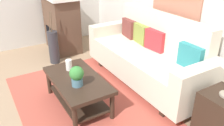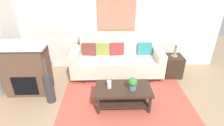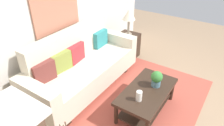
# 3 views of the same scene
# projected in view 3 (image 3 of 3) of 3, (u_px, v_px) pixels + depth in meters

# --- Properties ---
(ground_plane) EXTENTS (9.36, 9.36, 0.00)m
(ground_plane) POSITION_uv_depth(u_px,v_px,m) (170.00, 118.00, 3.25)
(ground_plane) COLOR #9E7F60
(wall_back) EXTENTS (5.36, 0.10, 2.70)m
(wall_back) POSITION_uv_depth(u_px,v_px,m) (60.00, 10.00, 3.57)
(wall_back) COLOR silver
(wall_back) RESTS_ON ground_plane
(area_rug) EXTENTS (2.71, 1.73, 0.01)m
(area_rug) POSITION_uv_depth(u_px,v_px,m) (142.00, 105.00, 3.48)
(area_rug) COLOR #B24C3D
(area_rug) RESTS_ON ground_plane
(couch) EXTENTS (2.28, 0.84, 1.08)m
(couch) POSITION_uv_depth(u_px,v_px,m) (82.00, 67.00, 3.71)
(couch) COLOR beige
(couch) RESTS_ON ground_plane
(throw_pillow_maroon) EXTENTS (0.37, 0.17, 0.32)m
(throw_pillow_maroon) POSITION_uv_depth(u_px,v_px,m) (44.00, 72.00, 3.13)
(throw_pillow_maroon) COLOR brown
(throw_pillow_maroon) RESTS_ON couch
(throw_pillow_olive) EXTENTS (0.37, 0.17, 0.32)m
(throw_pillow_olive) POSITION_uv_depth(u_px,v_px,m) (61.00, 62.00, 3.38)
(throw_pillow_olive) COLOR olive
(throw_pillow_olive) RESTS_ON couch
(throw_pillow_crimson) EXTENTS (0.37, 0.16, 0.32)m
(throw_pillow_crimson) POSITION_uv_depth(u_px,v_px,m) (76.00, 53.00, 3.64)
(throw_pillow_crimson) COLOR red
(throw_pillow_crimson) RESTS_ON couch
(throw_pillow_teal) EXTENTS (0.36, 0.13, 0.32)m
(throw_pillow_teal) POSITION_uv_depth(u_px,v_px,m) (100.00, 39.00, 4.14)
(throw_pillow_teal) COLOR teal
(throw_pillow_teal) RESTS_ON couch
(coffee_table) EXTENTS (1.10, 0.60, 0.43)m
(coffee_table) POSITION_uv_depth(u_px,v_px,m) (147.00, 96.00, 3.22)
(coffee_table) COLOR #332319
(coffee_table) RESTS_ON ground_plane
(tabletop_vase) EXTENTS (0.09, 0.09, 0.16)m
(tabletop_vase) POSITION_uv_depth(u_px,v_px,m) (139.00, 96.00, 2.93)
(tabletop_vase) COLOR white
(tabletop_vase) RESTS_ON coffee_table
(potted_plant_tabletop) EXTENTS (0.18, 0.18, 0.26)m
(potted_plant_tabletop) POSITION_uv_depth(u_px,v_px,m) (157.00, 78.00, 3.18)
(potted_plant_tabletop) COLOR slate
(potted_plant_tabletop) RESTS_ON coffee_table
(side_table) EXTENTS (0.44, 0.44, 0.56)m
(side_table) POSITION_uv_depth(u_px,v_px,m) (128.00, 46.00, 4.76)
(side_table) COLOR #332319
(side_table) RESTS_ON ground_plane
(table_lamp) EXTENTS (0.28, 0.28, 0.57)m
(table_lamp) POSITION_uv_depth(u_px,v_px,m) (129.00, 16.00, 4.38)
(table_lamp) COLOR gray
(table_lamp) RESTS_ON side_table
(framed_painting) EXTENTS (0.98, 0.03, 0.82)m
(framed_painting) POSITION_uv_depth(u_px,v_px,m) (56.00, 6.00, 3.39)
(framed_painting) COLOR #B77056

